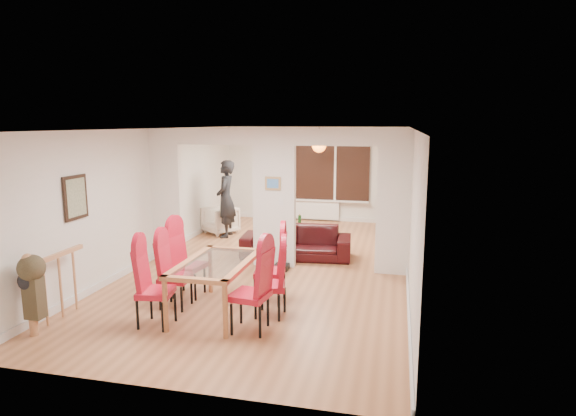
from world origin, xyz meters
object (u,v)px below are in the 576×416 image
(dining_table, at_px, (217,287))
(television, at_px, (386,219))
(dining_chair_lb, at_px, (175,273))
(person, at_px, (226,199))
(bowl, at_px, (306,226))
(coffee_table, at_px, (303,231))
(dining_chair_ra, at_px, (250,289))
(dining_chair_rc, at_px, (270,267))
(dining_chair_rb, at_px, (270,280))
(dining_chair_la, at_px, (156,286))
(dining_chair_lc, at_px, (188,261))
(sofa, at_px, (296,242))
(armchair, at_px, (220,220))
(bottle, at_px, (300,221))

(dining_table, relative_size, television, 1.55)
(dining_chair_lb, height_order, person, person)
(dining_chair_lb, height_order, bowl, dining_chair_lb)
(bowl, bearing_deg, coffee_table, 143.27)
(dining_chair_ra, relative_size, dining_chair_rc, 1.04)
(dining_chair_rc, xyz_separation_m, television, (1.59, 5.40, -0.25))
(dining_chair_lb, distance_m, dining_chair_rb, 1.45)
(dining_chair_lb, bearing_deg, dining_chair_la, -89.93)
(dining_chair_la, distance_m, coffee_table, 5.64)
(person, bearing_deg, dining_chair_la, 2.41)
(dining_chair_rc, height_order, television, dining_chair_rc)
(dining_chair_lc, height_order, sofa, dining_chair_lc)
(armchair, bearing_deg, dining_chair_lb, -40.64)
(dining_table, height_order, dining_chair_lb, dining_chair_lb)
(dining_chair_rc, height_order, coffee_table, dining_chair_rc)
(dining_chair_rc, relative_size, bottle, 3.69)
(dining_table, bearing_deg, person, 108.56)
(sofa, relative_size, bowl, 11.25)
(coffee_table, relative_size, bottle, 3.51)
(dining_chair_lb, xyz_separation_m, dining_chair_rb, (1.45, -0.00, -0.00))
(dining_chair_ra, bearing_deg, dining_chair_lc, 150.79)
(coffee_table, bearing_deg, sofa, -82.94)
(bottle, xyz_separation_m, bowl, (0.15, 0.01, -0.13))
(dining_chair_lc, bearing_deg, television, 70.37)
(dining_chair_la, relative_size, armchair, 1.53)
(armchair, xyz_separation_m, coffee_table, (2.06, 0.16, -0.21))
(dining_table, height_order, bowl, dining_table)
(dining_chair_la, xyz_separation_m, person, (-0.87, 5.09, 0.36))
(person, distance_m, coffee_table, 2.01)
(sofa, bearing_deg, dining_chair_lb, -116.53)
(person, relative_size, television, 1.73)
(dining_chair_ra, xyz_separation_m, bowl, (-0.28, 5.36, -0.31))
(person, bearing_deg, sofa, 48.07)
(dining_chair_lc, height_order, dining_chair_rc, dining_chair_lc)
(dining_chair_lb, relative_size, bottle, 3.49)
(dining_table, bearing_deg, dining_chair_rc, 42.61)
(dining_chair_la, bearing_deg, armchair, 91.67)
(armchair, relative_size, bottle, 2.41)
(dining_chair_la, relative_size, person, 0.60)
(person, bearing_deg, bottle, 95.36)
(dining_chair_rc, bearing_deg, bowl, 84.80)
(dining_chair_rb, xyz_separation_m, coffee_table, (-0.50, 4.89, -0.40))
(dining_chair_ra, relative_size, person, 0.63)
(dining_chair_lb, relative_size, television, 0.99)
(television, bearing_deg, sofa, 149.80)
(dining_chair_rb, height_order, armchair, dining_chair_rb)
(dining_chair_lb, height_order, dining_chair_rc, dining_chair_rc)
(dining_chair_lc, bearing_deg, dining_chair_ra, -29.15)
(dining_chair_rb, xyz_separation_m, person, (-2.28, 4.42, 0.40))
(bottle, bearing_deg, dining_chair_la, -98.77)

